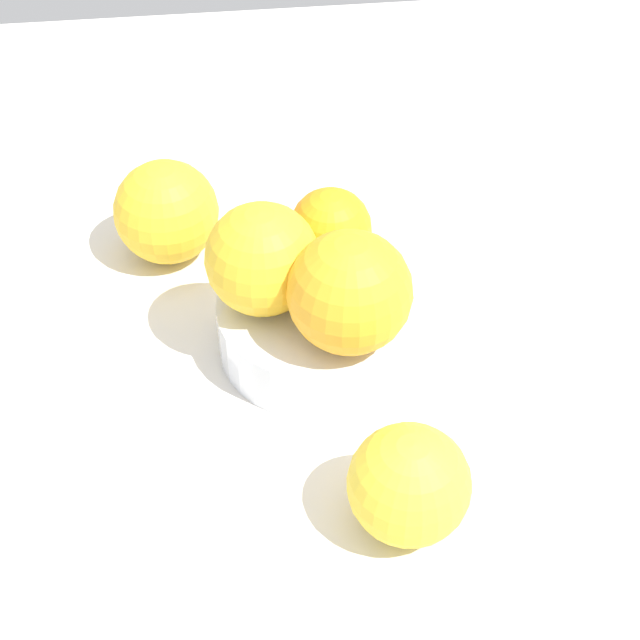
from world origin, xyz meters
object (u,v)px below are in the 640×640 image
object	(u,v)px
orange_in_bowl_0	(350,292)
orange_loose_1	(409,484)
orange_in_bowl_2	(331,228)
orange_in_bowl_1	(262,259)
fruit_bowl	(320,325)
orange_loose_0	(166,212)

from	to	relation	value
orange_in_bowl_0	orange_loose_1	world-z (taller)	orange_in_bowl_0
orange_in_bowl_2	orange_in_bowl_1	bearing A→B (deg)	127.09
orange_in_bowl_1	orange_loose_1	size ratio (longest dim) A/B	1.06
fruit_bowl	orange_in_bowl_1	world-z (taller)	orange_in_bowl_1
orange_in_bowl_0	orange_loose_1	bearing A→B (deg)	-171.14
orange_in_bowl_0	orange_loose_0	size ratio (longest dim) A/B	1.00
fruit_bowl	orange_loose_0	distance (cm)	16.34
orange_in_bowl_1	orange_loose_1	xyz separation A→B (cm)	(-16.41, -7.27, -4.53)
orange_in_bowl_0	orange_in_bowl_2	world-z (taller)	orange_in_bowl_0
fruit_bowl	orange_in_bowl_1	distance (cm)	7.37
fruit_bowl	orange_in_bowl_2	size ratio (longest dim) A/B	2.47
orange_in_bowl_0	orange_in_bowl_1	world-z (taller)	orange_in_bowl_0
orange_in_bowl_0	orange_in_bowl_1	xyz separation A→B (cm)	(4.30, 5.38, -0.21)
fruit_bowl	orange_loose_0	size ratio (longest dim) A/B	1.77
fruit_bowl	orange_in_bowl_0	bearing A→B (deg)	-158.18
orange_in_bowl_0	orange_in_bowl_1	bearing A→B (deg)	51.39
orange_in_bowl_1	orange_loose_1	world-z (taller)	orange_in_bowl_1
orange_loose_1	orange_in_bowl_1	bearing A→B (deg)	23.88
fruit_bowl	orange_loose_1	xyz separation A→B (cm)	(-15.85, -3.38, 1.71)
orange_in_bowl_1	orange_in_bowl_2	xyz separation A→B (cm)	(3.94, -5.21, -0.96)
fruit_bowl	orange_loose_1	bearing A→B (deg)	-167.95
orange_in_bowl_0	orange_loose_1	distance (cm)	13.15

